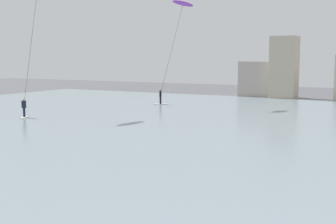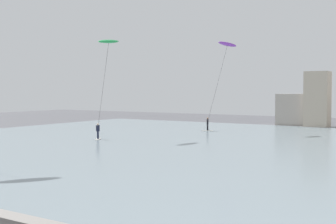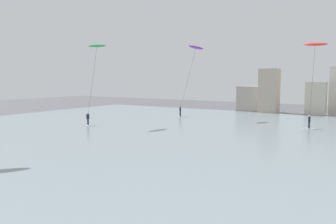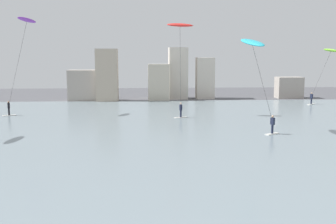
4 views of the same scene
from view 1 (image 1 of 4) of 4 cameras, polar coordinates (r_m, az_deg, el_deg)
The scene contains 3 objects.
water_bay at distance 30.10m, azimuth 16.16°, elevation -3.01°, with size 84.00×52.00×0.10m, color gray.
kitesurfer_green at distance 40.94m, azimuth -16.73°, elevation 12.57°, with size 1.61×4.62×10.57m.
kitesurfer_purple at distance 47.36m, azimuth 1.50°, elevation 12.09°, with size 4.00×2.64×11.03m.
Camera 1 is at (5.97, 1.02, 5.18)m, focal length 47.41 mm.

